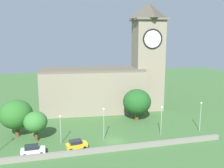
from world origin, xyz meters
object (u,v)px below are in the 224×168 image
streetlamp_east_end (201,112)px  streetlamp_east_mid (161,116)px  streetlamp_central (104,119)px  tree_by_tower (137,102)px  car_white (33,150)px  tree_riverside_east (36,122)px  tree_churchyard (16,114)px  car_yellow (76,145)px  church (110,79)px  streetlamp_west_mid (60,125)px

streetlamp_east_end → streetlamp_east_mid: bearing=-177.5°
streetlamp_central → streetlamp_east_mid: (13.00, -0.77, -0.17)m
streetlamp_east_mid → tree_by_tower: (-1.61, 11.43, 0.49)m
car_white → streetlamp_east_mid: 27.91m
tree_by_tower → tree_riverside_east: bearing=-163.5°
tree_churchyard → car_yellow: bearing=-40.0°
church → streetlamp_east_end: 28.22m
car_yellow → tree_riverside_east: size_ratio=0.67×
streetlamp_east_end → tree_riverside_east: streetlamp_east_end is taller
streetlamp_east_end → tree_churchyard: size_ratio=0.84×
car_yellow → tree_churchyard: (-12.01, 10.08, 4.10)m
car_yellow → tree_by_tower: 22.81m
tree_by_tower → tree_churchyard: size_ratio=1.01×
church → car_yellow: (-13.39, -25.43, -8.62)m
church → tree_riverside_east: 29.08m
streetlamp_central → church: bearing=72.3°
streetlamp_east_mid → tree_churchyard: bearing=166.2°
car_yellow → tree_riverside_east: bearing=141.3°
car_white → streetlamp_central: 15.42m
streetlamp_east_mid → church: bearing=104.4°
church → streetlamp_central: bearing=-107.7°
tree_riverside_east → tree_churchyard: (-4.22, 3.85, 0.83)m
church → tree_churchyard: church is taller
streetlamp_west_mid → tree_riverside_east: bearing=149.9°
car_white → streetlamp_east_mid: streetlamp_east_mid is taller
car_white → streetlamp_central: bearing=13.3°
tree_by_tower → tree_churchyard: 29.93m
tree_by_tower → church: bearing=110.3°
streetlamp_east_mid → car_white: bearing=-174.5°
streetlamp_east_mid → tree_churchyard: tree_churchyard is taller
car_yellow → streetlamp_west_mid: 5.43m
streetlamp_east_mid → streetlamp_east_end: streetlamp_east_end is taller
church → car_white: size_ratio=8.40×
tree_riverside_east → tree_by_tower: tree_by_tower is taller
church → tree_by_tower: (4.29, -11.62, -4.51)m
car_white → streetlamp_central: size_ratio=0.63×
car_yellow → streetlamp_east_mid: size_ratio=0.64×
church → streetlamp_west_mid: bearing=-126.3°
tree_riverside_east → tree_churchyard: bearing=137.6°
streetlamp_west_mid → streetlamp_east_end: bearing=-0.9°
car_yellow → streetlamp_east_mid: streetlamp_east_mid is taller
church → tree_churchyard: 30.02m
car_white → car_yellow: (8.25, 0.30, -0.00)m
car_yellow → tree_churchyard: size_ratio=0.52×
car_white → streetlamp_east_end: 38.10m
streetlamp_east_mid → tree_riverside_east: size_ratio=1.05×
car_white → streetlamp_east_end: bearing=4.7°
car_white → tree_by_tower: (25.94, 14.10, 4.11)m
streetlamp_west_mid → tree_riverside_east: tree_riverside_east is taller
tree_churchyard → car_white: bearing=-70.1°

